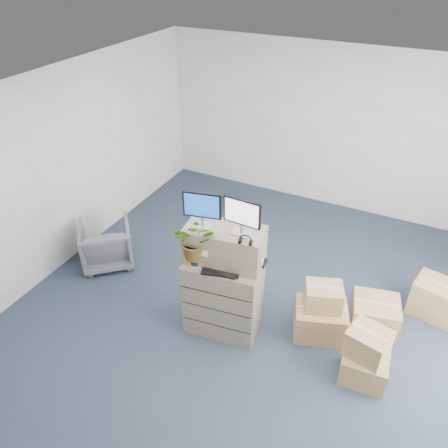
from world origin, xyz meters
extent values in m
plane|color=#222C3E|center=(0.00, 0.00, 0.00)|extent=(7.00, 7.00, 0.00)
cube|color=silver|center=(0.00, 3.51, 1.40)|extent=(6.00, 0.02, 2.80)
cube|color=gray|center=(-0.26, -0.09, 0.52)|extent=(0.95, 0.65, 1.03)
cube|color=gray|center=(-0.27, -0.04, 1.25)|extent=(0.93, 0.55, 0.44)
cube|color=#99999E|center=(-0.52, -0.10, 1.48)|extent=(0.25, 0.21, 0.02)
cylinder|color=#99999E|center=(-0.52, -0.10, 1.54)|extent=(0.04, 0.04, 0.10)
cube|color=black|center=(-0.52, -0.10, 1.74)|extent=(0.42, 0.12, 0.31)
cube|color=navy|center=(-0.51, -0.11, 1.74)|extent=(0.38, 0.09, 0.27)
cube|color=#99999E|center=(-0.07, -0.04, 1.48)|extent=(0.23, 0.17, 0.02)
cylinder|color=#99999E|center=(-0.07, -0.04, 1.54)|extent=(0.04, 0.04, 0.10)
cube|color=black|center=(-0.07, -0.04, 1.75)|extent=(0.43, 0.05, 0.31)
cube|color=silver|center=(-0.07, -0.05, 1.75)|extent=(0.39, 0.02, 0.27)
torus|color=black|center=(0.05, -0.19, 1.51)|extent=(0.14, 0.03, 0.14)
cube|color=black|center=(-0.22, -0.25, 1.04)|extent=(0.46, 0.29, 0.02)
ellipsoid|color=silver|center=(0.09, -0.15, 1.05)|extent=(0.10, 0.07, 0.03)
cylinder|color=gray|center=(-0.23, -0.01, 1.16)|extent=(0.07, 0.07, 0.26)
cube|color=silver|center=(-0.35, -0.04, 1.04)|extent=(0.06, 0.05, 0.02)
cube|color=black|center=(-0.35, -0.04, 1.10)|extent=(0.05, 0.03, 0.10)
cube|color=black|center=(0.10, 0.08, 1.06)|extent=(0.18, 0.14, 0.05)
cube|color=#468AF0|center=(0.06, 0.02, 1.13)|extent=(0.25, 0.17, 0.09)
cylinder|color=#A0BF9A|center=(-0.54, -0.23, 1.04)|extent=(0.20, 0.20, 0.02)
cylinder|color=#111B33|center=(-0.54, -0.23, 1.11)|extent=(0.17, 0.17, 0.13)
imported|color=#1E5B1A|center=(-0.54, -0.23, 1.31)|extent=(0.58, 0.61, 0.39)
imported|color=slate|center=(-2.40, 0.31, 0.37)|extent=(0.98, 0.98, 0.74)
cube|color=#9A6B4A|center=(0.85, 0.33, 0.21)|extent=(0.74, 0.65, 0.43)
cube|color=#9A6B4A|center=(1.48, -0.11, 0.18)|extent=(0.52, 0.43, 0.35)
cube|color=#9A6B4A|center=(1.44, 0.78, 0.19)|extent=(0.66, 0.62, 0.37)
cube|color=#9A6B4A|center=(0.84, 0.37, 0.58)|extent=(0.53, 0.47, 0.30)
cube|color=#9A6B4A|center=(1.45, -0.05, 0.52)|extent=(0.50, 0.46, 0.33)
cube|color=#9A6B4A|center=(2.15, 1.32, 0.25)|extent=(0.77, 0.58, 0.49)
camera|label=1|loc=(1.47, -3.58, 4.20)|focal=35.00mm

